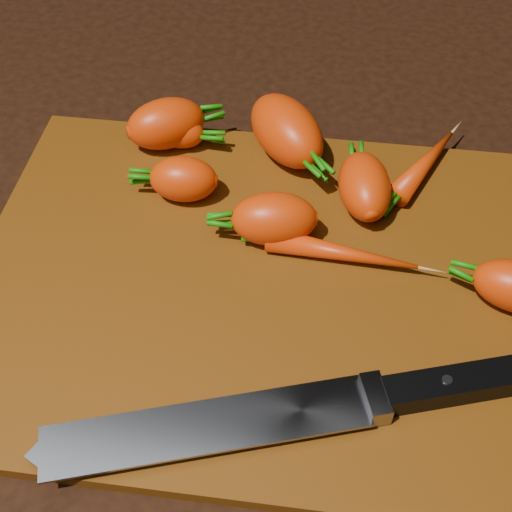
# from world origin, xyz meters

# --- Properties ---
(ground) EXTENTS (2.00, 2.00, 0.01)m
(ground) POSITION_xyz_m (0.00, 0.00, -0.01)
(ground) COLOR black
(cutting_board) EXTENTS (0.50, 0.40, 0.01)m
(cutting_board) POSITION_xyz_m (0.00, 0.00, 0.01)
(cutting_board) COLOR #6F390B
(cutting_board) RESTS_ON ground
(carrot_0) EXTENTS (0.10, 0.08, 0.05)m
(carrot_0) POSITION_xyz_m (-0.11, 0.17, 0.04)
(carrot_0) COLOR #E73300
(carrot_0) RESTS_ON cutting_board
(carrot_1) EXTENTS (0.07, 0.05, 0.04)m
(carrot_1) POSITION_xyz_m (-0.08, 0.09, 0.03)
(carrot_1) COLOR #E73300
(carrot_1) RESTS_ON cutting_board
(carrot_2) EXTENTS (0.11, 0.12, 0.06)m
(carrot_2) POSITION_xyz_m (0.01, 0.17, 0.04)
(carrot_2) COLOR #E73300
(carrot_2) RESTS_ON cutting_board
(carrot_3) EXTENTS (0.06, 0.09, 0.05)m
(carrot_3) POSITION_xyz_m (0.09, 0.10, 0.04)
(carrot_3) COLOR #E73300
(carrot_3) RESTS_ON cutting_board
(carrot_4) EXTENTS (0.08, 0.06, 0.05)m
(carrot_4) POSITION_xyz_m (0.01, 0.05, 0.04)
(carrot_4) COLOR #E73300
(carrot_4) RESTS_ON cutting_board
(carrot_5) EXTENTS (0.06, 0.04, 0.04)m
(carrot_5) POSITION_xyz_m (-0.10, 0.17, 0.03)
(carrot_5) COLOR #E73300
(carrot_5) RESTS_ON cutting_board
(carrot_7) EXTENTS (0.08, 0.11, 0.02)m
(carrot_7) POSITION_xyz_m (0.15, 0.16, 0.02)
(carrot_7) COLOR #E73300
(carrot_7) RESTS_ON cutting_board
(carrot_8) EXTENTS (0.14, 0.04, 0.02)m
(carrot_8) POSITION_xyz_m (0.07, 0.03, 0.02)
(carrot_8) COLOR #E73300
(carrot_8) RESTS_ON cutting_board
(knife) EXTENTS (0.38, 0.15, 0.02)m
(knife) POSITION_xyz_m (0.01, -0.14, 0.02)
(knife) COLOR gray
(knife) RESTS_ON cutting_board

